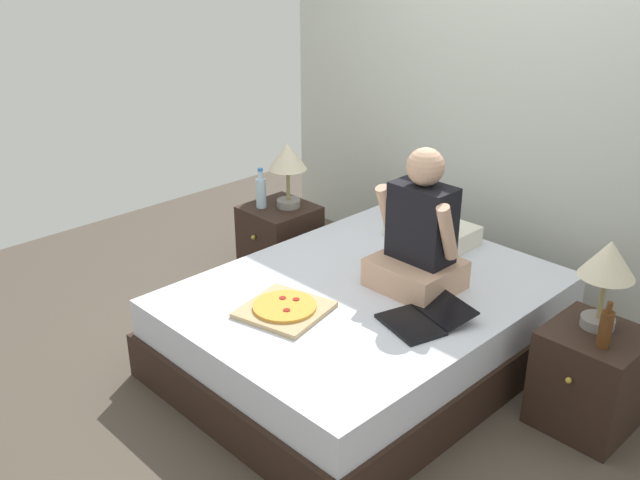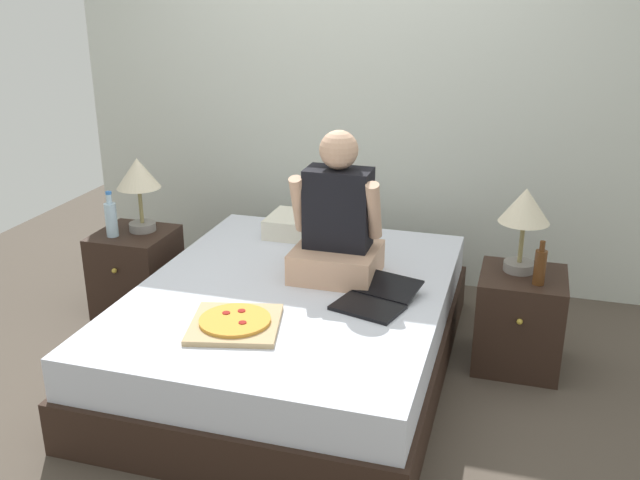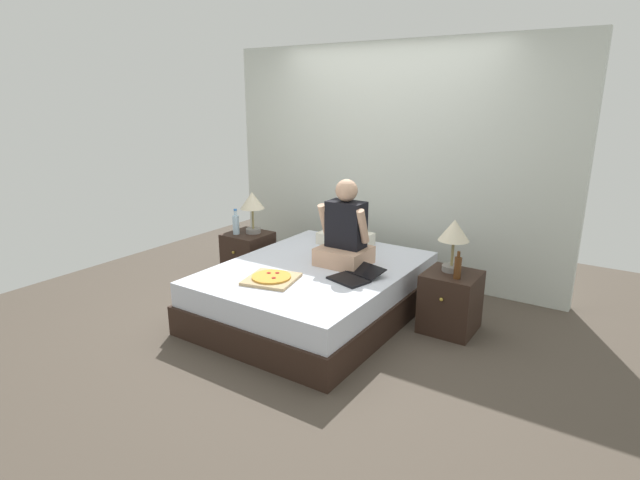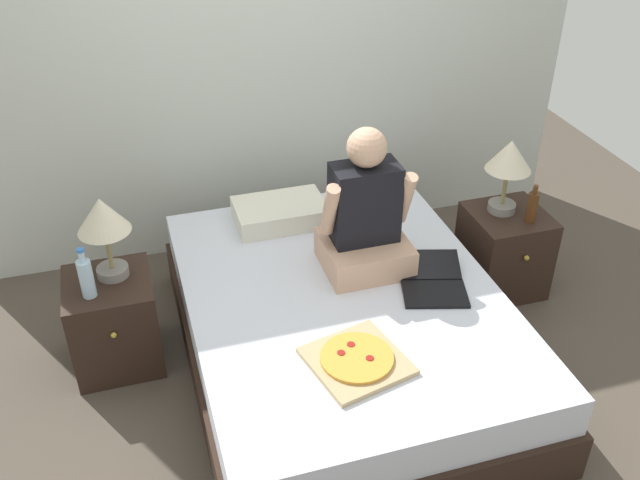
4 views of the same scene
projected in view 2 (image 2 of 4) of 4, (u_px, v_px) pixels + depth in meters
The scene contains 13 objects.
ground_plane at pixel (294, 365), 3.84m from camera, with size 5.92×5.92×0.00m, color #4C4238.
wall_back at pixel (359, 93), 4.66m from camera, with size 3.92×0.12×2.50m, color silver.
bed at pixel (293, 327), 3.76m from camera, with size 1.59×2.08×0.47m.
nightstand_left at pixel (137, 272), 4.38m from camera, with size 0.44×0.47×0.52m.
lamp_on_left_nightstand at pixel (138, 179), 4.21m from camera, with size 0.26×0.26×0.45m.
water_bottle at pixel (111, 218), 4.19m from camera, with size 0.07×0.07×0.28m.
nightstand_right at pixel (519, 320), 3.77m from camera, with size 0.44×0.47×0.52m.
lamp_on_right_nightstand at pixel (525, 212), 3.62m from camera, with size 0.26×0.26×0.45m.
beer_bottle at pixel (540, 266), 3.54m from camera, with size 0.06×0.06×0.23m.
pillow at pixel (311, 226), 4.37m from camera, with size 0.52×0.34×0.12m, color silver.
person_seated at pixel (337, 224), 3.72m from camera, with size 0.47×0.40×0.78m.
laptop at pixel (374, 300), 3.47m from camera, with size 0.42×0.49×0.07m.
pizza_box at pixel (235, 323), 3.25m from camera, with size 0.48×0.48×0.05m.
Camera 2 is at (1.09, -3.18, 1.97)m, focal length 40.00 mm.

